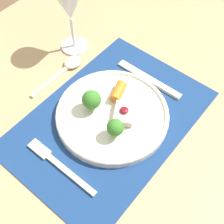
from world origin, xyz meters
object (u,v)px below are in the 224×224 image
object	(u,v)px
fork	(57,163)
wine_glass_near	(69,6)
knife	(153,82)
dinner_plate	(112,113)
spoon	(68,66)

from	to	relation	value
fork	wine_glass_near	xyz separation A→B (m)	(0.29, 0.22, 0.13)
knife	wine_glass_near	distance (m)	0.28
dinner_plate	fork	world-z (taller)	dinner_plate
dinner_plate	wine_glass_near	distance (m)	0.29
dinner_plate	fork	distance (m)	0.17
wine_glass_near	dinner_plate	bearing A→B (deg)	-117.08
dinner_plate	wine_glass_near	world-z (taller)	wine_glass_near
spoon	wine_glass_near	bearing A→B (deg)	30.60
knife	dinner_plate	bearing A→B (deg)	177.09
dinner_plate	knife	size ratio (longest dim) A/B	1.40
wine_glass_near	fork	bearing A→B (deg)	-142.64
wine_glass_near	knife	bearing A→B (deg)	-82.95
spoon	wine_glass_near	world-z (taller)	wine_glass_near
spoon	wine_glass_near	size ratio (longest dim) A/B	0.91
fork	knife	xyz separation A→B (m)	(0.32, -0.03, -0.00)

